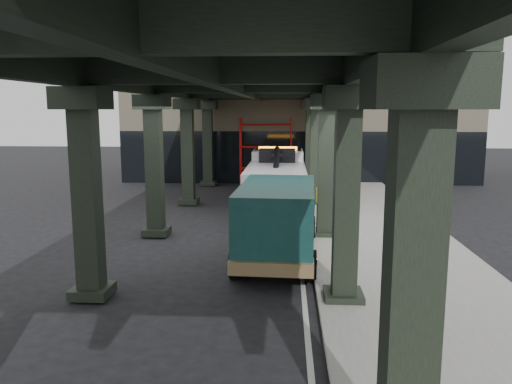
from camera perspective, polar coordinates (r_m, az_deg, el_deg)
The scene contains 8 objects.
ground at distance 15.90m, azimuth -1.12°, elevation -7.03°, with size 90.00×90.00×0.00m, color black.
sidewalk at distance 18.05m, azimuth 13.85°, elevation -5.06°, with size 5.00×40.00×0.15m, color gray.
lane_stripe at distance 17.78m, azimuth 4.90°, elevation -5.26°, with size 0.12×38.00×0.01m, color silver.
viaduct at distance 17.30m, azimuth -1.98°, elevation 12.59°, with size 7.40×32.00×6.40m.
building at distance 35.21m, azimuth 4.81°, elevation 8.57°, with size 22.00×10.00×8.00m, color #C6B793.
scaffolding at distance 29.96m, azimuth 1.14°, elevation 4.83°, with size 3.08×0.88×4.00m.
tow_truck at distance 22.67m, azimuth 2.39°, elevation 1.52°, with size 2.69×8.74×2.86m.
towed_van at distance 14.98m, azimuth 2.50°, elevation -3.09°, with size 2.56×5.88×2.34m.
Camera 1 is at (1.24, -15.20, 4.50)m, focal length 35.00 mm.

